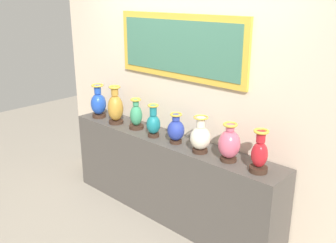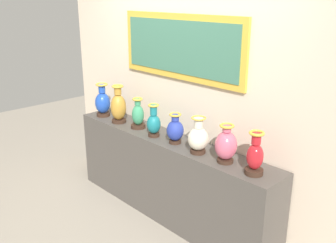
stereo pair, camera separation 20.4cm
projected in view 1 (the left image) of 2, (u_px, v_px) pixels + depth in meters
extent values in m
plane|color=gray|center=(168.00, 214.00, 4.01)|extent=(9.70, 9.70, 0.00)
cube|color=#4C4742|center=(168.00, 177.00, 3.88)|extent=(2.49, 0.38, 0.85)
cube|color=beige|center=(186.00, 66.00, 3.70)|extent=(3.70, 0.10, 3.07)
cube|color=gold|center=(179.00, 47.00, 3.61)|extent=(1.55, 0.03, 0.62)
cube|color=#40775F|center=(177.00, 47.00, 3.60)|extent=(1.43, 0.01, 0.50)
cylinder|color=#382319|center=(99.00, 116.00, 4.37)|extent=(0.15, 0.15, 0.04)
ellipsoid|color=#1E47B2|center=(98.00, 104.00, 4.33)|extent=(0.17, 0.17, 0.24)
cylinder|color=#1E47B2|center=(98.00, 90.00, 4.27)|extent=(0.08, 0.08, 0.10)
torus|color=gold|center=(97.00, 85.00, 4.26)|extent=(0.14, 0.14, 0.02)
cylinder|color=#382319|center=(116.00, 122.00, 4.17)|extent=(0.16, 0.16, 0.03)
ellipsoid|color=#B27F2D|center=(115.00, 108.00, 4.12)|extent=(0.17, 0.17, 0.29)
cylinder|color=#B27F2D|center=(115.00, 91.00, 4.06)|extent=(0.08, 0.08, 0.09)
torus|color=gold|center=(114.00, 87.00, 4.04)|extent=(0.13, 0.13, 0.02)
cylinder|color=#382319|center=(136.00, 127.00, 4.01)|extent=(0.15, 0.15, 0.03)
ellipsoid|color=#388C60|center=(136.00, 115.00, 3.97)|extent=(0.13, 0.13, 0.22)
cylinder|color=#388C60|center=(136.00, 103.00, 3.92)|extent=(0.06, 0.06, 0.06)
torus|color=gold|center=(136.00, 100.00, 3.91)|extent=(0.11, 0.11, 0.02)
cylinder|color=#382319|center=(154.00, 135.00, 3.78)|extent=(0.11, 0.11, 0.03)
ellipsoid|color=#19727A|center=(153.00, 124.00, 3.74)|extent=(0.14, 0.14, 0.19)
cylinder|color=#19727A|center=(153.00, 110.00, 3.70)|extent=(0.07, 0.07, 0.10)
torus|color=gold|center=(153.00, 105.00, 3.68)|extent=(0.11, 0.11, 0.02)
cylinder|color=#382319|center=(176.00, 141.00, 3.62)|extent=(0.11, 0.11, 0.03)
ellipsoid|color=#263899|center=(176.00, 130.00, 3.58)|extent=(0.16, 0.16, 0.20)
cylinder|color=#263899|center=(176.00, 117.00, 3.54)|extent=(0.07, 0.07, 0.06)
torus|color=gold|center=(176.00, 114.00, 3.53)|extent=(0.11, 0.11, 0.02)
cylinder|color=#382319|center=(200.00, 150.00, 3.41)|extent=(0.14, 0.14, 0.03)
ellipsoid|color=beige|center=(200.00, 138.00, 3.37)|extent=(0.18, 0.18, 0.21)
cylinder|color=beige|center=(201.00, 122.00, 3.32)|extent=(0.08, 0.08, 0.09)
torus|color=gold|center=(201.00, 117.00, 3.31)|extent=(0.13, 0.13, 0.01)
cylinder|color=#382319|center=(228.00, 159.00, 3.23)|extent=(0.14, 0.14, 0.03)
ellipsoid|color=#CC5972|center=(229.00, 144.00, 3.19)|extent=(0.19, 0.19, 0.24)
cylinder|color=#CC5972|center=(230.00, 127.00, 3.14)|extent=(0.07, 0.07, 0.05)
torus|color=gold|center=(230.00, 125.00, 3.14)|extent=(0.12, 0.12, 0.02)
cylinder|color=#382319|center=(258.00, 169.00, 3.03)|extent=(0.15, 0.15, 0.04)
ellipsoid|color=red|center=(259.00, 154.00, 2.99)|extent=(0.13, 0.13, 0.21)
cylinder|color=red|center=(261.00, 137.00, 2.94)|extent=(0.07, 0.07, 0.09)
torus|color=gold|center=(261.00, 131.00, 2.93)|extent=(0.12, 0.12, 0.02)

